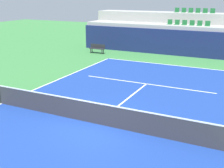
% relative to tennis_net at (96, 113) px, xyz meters
% --- Properties ---
extents(ground_plane, '(80.00, 80.00, 0.00)m').
position_rel_tennis_net_xyz_m(ground_plane, '(0.00, 0.00, -0.51)').
color(ground_plane, '#387A3D').
extents(court_surface, '(11.00, 24.00, 0.01)m').
position_rel_tennis_net_xyz_m(court_surface, '(0.00, 0.00, -0.50)').
color(court_surface, navy).
rests_on(court_surface, ground_plane).
extents(baseline_far, '(11.00, 0.10, 0.00)m').
position_rel_tennis_net_xyz_m(baseline_far, '(0.00, 11.95, -0.50)').
color(baseline_far, white).
rests_on(baseline_far, court_surface).
extents(sideline_left, '(0.10, 24.00, 0.00)m').
position_rel_tennis_net_xyz_m(sideline_left, '(-5.45, 0.00, -0.50)').
color(sideline_left, white).
rests_on(sideline_left, court_surface).
extents(service_line_far, '(8.26, 0.10, 0.00)m').
position_rel_tennis_net_xyz_m(service_line_far, '(0.00, 6.40, -0.50)').
color(service_line_far, white).
rests_on(service_line_far, court_surface).
extents(centre_service_line, '(0.10, 6.40, 0.00)m').
position_rel_tennis_net_xyz_m(centre_service_line, '(0.00, 3.20, -0.50)').
color(centre_service_line, white).
rests_on(centre_service_line, court_surface).
extents(back_wall, '(19.79, 0.30, 2.27)m').
position_rel_tennis_net_xyz_m(back_wall, '(0.00, 15.83, 0.63)').
color(back_wall, navy).
rests_on(back_wall, ground_plane).
extents(stands_tier_lower, '(19.79, 2.40, 2.59)m').
position_rel_tennis_net_xyz_m(stands_tier_lower, '(0.00, 17.18, 0.79)').
color(stands_tier_lower, '#9E9E99').
rests_on(stands_tier_lower, ground_plane).
extents(stands_tier_upper, '(19.79, 2.40, 3.57)m').
position_rel_tennis_net_xyz_m(stands_tier_upper, '(0.00, 19.58, 1.27)').
color(stands_tier_upper, '#9E9E99').
rests_on(stands_tier_upper, ground_plane).
extents(seating_row_lower, '(3.85, 0.44, 0.44)m').
position_rel_tennis_net_xyz_m(seating_row_lower, '(0.00, 17.28, 2.21)').
color(seating_row_lower, '#1E6633').
rests_on(seating_row_lower, stands_tier_lower).
extents(seating_row_upper, '(3.85, 0.44, 0.44)m').
position_rel_tennis_net_xyz_m(seating_row_upper, '(0.00, 19.68, 3.18)').
color(seating_row_upper, '#1E6633').
rests_on(seating_row_upper, stands_tier_upper).
extents(tennis_net, '(11.08, 0.08, 1.07)m').
position_rel_tennis_net_xyz_m(tennis_net, '(0.00, 0.00, 0.00)').
color(tennis_net, black).
rests_on(tennis_net, court_surface).
extents(player_bench, '(1.50, 0.40, 0.85)m').
position_rel_tennis_net_xyz_m(player_bench, '(-7.42, 13.58, -0.00)').
color(player_bench, '#232328').
rests_on(player_bench, ground_plane).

